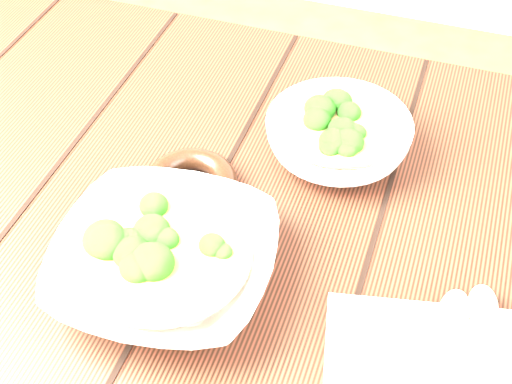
{
  "coord_description": "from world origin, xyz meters",
  "views": [
    {
      "loc": [
        0.22,
        -0.51,
        1.36
      ],
      "look_at": [
        0.05,
        0.01,
        0.8
      ],
      "focal_mm": 50.0,
      "sensor_mm": 36.0,
      "label": 1
    }
  ],
  "objects_px": {
    "soup_bowl_front": "(165,262)",
    "trivet": "(190,183)",
    "table": "(219,284)",
    "soup_bowl_back": "(338,137)"
  },
  "relations": [
    {
      "from": "table",
      "to": "trivet",
      "type": "xyz_separation_m",
      "value": [
        -0.04,
        0.04,
        0.13
      ]
    },
    {
      "from": "soup_bowl_front",
      "to": "trivet",
      "type": "distance_m",
      "value": 0.14
    },
    {
      "from": "soup_bowl_back",
      "to": "table",
      "type": "bearing_deg",
      "value": -124.32
    },
    {
      "from": "table",
      "to": "soup_bowl_back",
      "type": "xyz_separation_m",
      "value": [
        0.1,
        0.15,
        0.15
      ]
    },
    {
      "from": "soup_bowl_front",
      "to": "trivet",
      "type": "bearing_deg",
      "value": 101.43
    },
    {
      "from": "soup_bowl_front",
      "to": "soup_bowl_back",
      "type": "xyz_separation_m",
      "value": [
        0.12,
        0.25,
        -0.0
      ]
    },
    {
      "from": "trivet",
      "to": "table",
      "type": "bearing_deg",
      "value": -38.45
    },
    {
      "from": "soup_bowl_back",
      "to": "trivet",
      "type": "bearing_deg",
      "value": -141.76
    },
    {
      "from": "soup_bowl_front",
      "to": "trivet",
      "type": "xyz_separation_m",
      "value": [
        -0.03,
        0.13,
        -0.02
      ]
    },
    {
      "from": "table",
      "to": "soup_bowl_front",
      "type": "bearing_deg",
      "value": -100.58
    }
  ]
}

